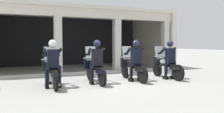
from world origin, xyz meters
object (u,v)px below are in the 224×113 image
motorcycle_far_right (165,66)px  motorcycle_center_left (94,69)px  motorcycle_center_right (132,68)px  police_officer_center_right (136,57)px  police_officer_far_left (53,59)px  motorcycle_far_left (52,72)px  police_officer_far_right (170,56)px  police_officer_center_left (97,58)px

motorcycle_far_right → motorcycle_center_left: bearing=-173.2°
motorcycle_center_right → police_officer_center_right: 0.52m
police_officer_center_right → police_officer_far_left: bearing=-171.1°
motorcycle_far_left → motorcycle_far_right: 4.68m
police_officer_far_left → police_officer_far_right: size_ratio=1.00×
police_officer_far_left → police_officer_center_left: bearing=9.6°
police_officer_center_left → motorcycle_center_right: bearing=5.9°
motorcycle_far_left → motorcycle_center_right: same height
motorcycle_center_left → police_officer_far_right: 3.17m
police_officer_far_left → motorcycle_far_left: bearing=94.9°
police_officer_far_left → police_officer_center_left: same height
police_officer_far_left → motorcycle_center_right: bearing=12.0°
motorcycle_center_left → police_officer_center_left: (-0.00, -0.28, 0.44)m
police_officer_far_left → police_officer_far_right: bearing=5.6°
police_officer_far_left → police_officer_center_left: (1.56, 0.12, 0.00)m
police_officer_far_left → motorcycle_center_right: 3.18m
police_officer_far_left → motorcycle_far_right: bearing=9.1°
police_officer_far_right → police_officer_center_left: bearing=-173.2°
police_officer_center_left → motorcycle_far_left: bearing=170.7°
police_officer_center_left → police_officer_center_right: 1.56m
police_officer_center_right → police_officer_far_right: size_ratio=1.00×
police_officer_center_right → police_officer_center_left: bearing=-173.9°
motorcycle_far_right → police_officer_far_right: 0.52m
motorcycle_center_left → motorcycle_far_left: bearing=-178.9°
motorcycle_center_right → motorcycle_far_left: bearing=-171.1°
police_officer_center_right → motorcycle_center_left: bearing=175.9°
motorcycle_far_left → police_officer_far_right: 4.71m
police_officer_center_left → motorcycle_center_right: (1.56, 0.25, -0.44)m
motorcycle_far_right → police_officer_far_left: bearing=-167.7°
motorcycle_center_right → police_officer_center_left: bearing=-163.5°
motorcycle_center_left → police_officer_center_left: 0.52m
motorcycle_center_left → police_officer_far_right: bearing=-10.1°
motorcycle_center_left → police_officer_far_right: (3.12, -0.37, 0.44)m
motorcycle_far_left → motorcycle_far_right: same height
motorcycle_center_right → police_officer_far_right: (1.56, -0.34, 0.44)m
motorcycle_far_left → motorcycle_center_right: bearing=6.9°
motorcycle_center_left → police_officer_center_right: police_officer_center_right is taller
police_officer_far_right → motorcycle_center_left: bearing=-178.4°
police_officer_far_left → motorcycle_center_left: 1.67m
motorcycle_center_left → motorcycle_center_right: 1.56m
motorcycle_center_right → motorcycle_far_right: same height
police_officer_far_left → motorcycle_far_right: (4.68, 0.32, -0.44)m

